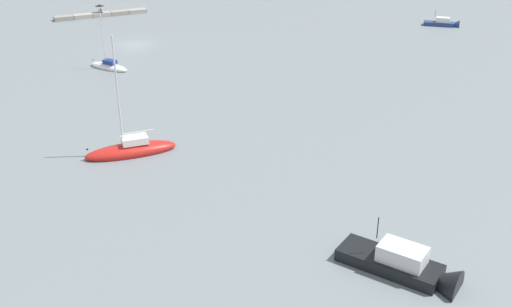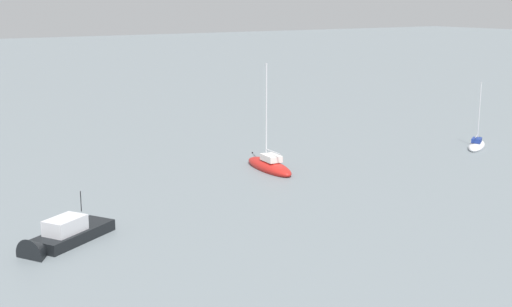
{
  "view_description": "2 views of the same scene",
  "coord_description": "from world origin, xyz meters",
  "px_view_note": "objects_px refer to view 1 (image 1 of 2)",
  "views": [
    {
      "loc": [
        19.81,
        75.95,
        20.37
      ],
      "look_at": [
        2.46,
        40.95,
        1.92
      ],
      "focal_mm": 41.72,
      "sensor_mm": 36.0,
      "label": 1
    },
    {
      "loc": [
        -41.77,
        68.24,
        15.18
      ],
      "look_at": [
        5.05,
        37.39,
        2.89
      ],
      "focal_mm": 49.32,
      "sensor_mm": 36.0,
      "label": 2
    }
  ],
  "objects_px": {
    "sailboat_white_mid": "(109,67)",
    "motorboat_black_near": "(408,269)",
    "person_seated_maroon_left": "(100,11)",
    "motorboat_navy_mid": "(444,24)",
    "umbrella_open_black": "(100,5)",
    "sailboat_red_near": "(131,150)"
  },
  "relations": [
    {
      "from": "person_seated_maroon_left",
      "to": "motorboat_black_near",
      "type": "xyz_separation_m",
      "value": [
        0.01,
        73.9,
        -0.49
      ]
    },
    {
      "from": "sailboat_red_near",
      "to": "motorboat_black_near",
      "type": "relative_size",
      "value": 1.43
    },
    {
      "from": "motorboat_black_near",
      "to": "umbrella_open_black",
      "type": "bearing_deg",
      "value": -119.65
    },
    {
      "from": "umbrella_open_black",
      "to": "sailboat_red_near",
      "type": "distance_m",
      "value": 52.49
    },
    {
      "from": "umbrella_open_black",
      "to": "motorboat_black_near",
      "type": "xyz_separation_m",
      "value": [
        -0.01,
        74.04,
        -1.35
      ]
    },
    {
      "from": "sailboat_red_near",
      "to": "person_seated_maroon_left",
      "type": "bearing_deg",
      "value": -4.69
    },
    {
      "from": "person_seated_maroon_left",
      "to": "umbrella_open_black",
      "type": "height_order",
      "value": "umbrella_open_black"
    },
    {
      "from": "motorboat_navy_mid",
      "to": "motorboat_black_near",
      "type": "bearing_deg",
      "value": -2.18
    },
    {
      "from": "sailboat_white_mid",
      "to": "person_seated_maroon_left",
      "type": "bearing_deg",
      "value": 46.4
    },
    {
      "from": "person_seated_maroon_left",
      "to": "motorboat_navy_mid",
      "type": "distance_m",
      "value": 52.46
    },
    {
      "from": "sailboat_red_near",
      "to": "sailboat_white_mid",
      "type": "distance_m",
      "value": 23.97
    },
    {
      "from": "sailboat_red_near",
      "to": "sailboat_white_mid",
      "type": "height_order",
      "value": "sailboat_red_near"
    },
    {
      "from": "motorboat_black_near",
      "to": "sailboat_white_mid",
      "type": "bearing_deg",
      "value": -112.79
    },
    {
      "from": "umbrella_open_black",
      "to": "sailboat_white_mid",
      "type": "xyz_separation_m",
      "value": [
        5.54,
        27.96,
        -1.5
      ]
    },
    {
      "from": "person_seated_maroon_left",
      "to": "sailboat_white_mid",
      "type": "bearing_deg",
      "value": 67.42
    },
    {
      "from": "sailboat_white_mid",
      "to": "motorboat_black_near",
      "type": "relative_size",
      "value": 1.01
    },
    {
      "from": "umbrella_open_black",
      "to": "sailboat_white_mid",
      "type": "height_order",
      "value": "sailboat_white_mid"
    },
    {
      "from": "person_seated_maroon_left",
      "to": "umbrella_open_black",
      "type": "bearing_deg",
      "value": -94.49
    },
    {
      "from": "person_seated_maroon_left",
      "to": "sailboat_white_mid",
      "type": "relative_size",
      "value": 0.1
    },
    {
      "from": "person_seated_maroon_left",
      "to": "motorboat_navy_mid",
      "type": "relative_size",
      "value": 0.15
    },
    {
      "from": "umbrella_open_black",
      "to": "motorboat_black_near",
      "type": "bearing_deg",
      "value": 90.01
    },
    {
      "from": "motorboat_black_near",
      "to": "motorboat_navy_mid",
      "type": "distance_m",
      "value": 63.02
    }
  ]
}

